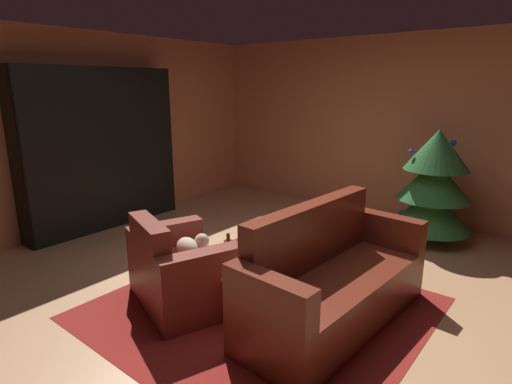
{
  "coord_description": "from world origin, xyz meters",
  "views": [
    {
      "loc": [
        2.18,
        -2.86,
        1.9
      ],
      "look_at": [
        -0.12,
        -0.01,
        0.94
      ],
      "focal_mm": 28.89,
      "sensor_mm": 36.0,
      "label": 1
    }
  ],
  "objects_px": {
    "armchair_red": "(180,272)",
    "decorated_tree": "(434,184)",
    "book_stack_on_table": "(252,254)",
    "couch_red": "(332,283)",
    "bottle_on_table": "(228,250)",
    "bookshelf_unit": "(110,150)",
    "coffee_table": "(252,266)"
  },
  "relations": [
    {
      "from": "armchair_red",
      "to": "couch_red",
      "type": "height_order",
      "value": "couch_red"
    },
    {
      "from": "bookshelf_unit",
      "to": "armchair_red",
      "type": "relative_size",
      "value": 1.83
    },
    {
      "from": "coffee_table",
      "to": "book_stack_on_table",
      "type": "xyz_separation_m",
      "value": [
        -0.03,
        0.03,
        0.1
      ]
    },
    {
      "from": "bookshelf_unit",
      "to": "coffee_table",
      "type": "relative_size",
      "value": 2.77
    },
    {
      "from": "bookshelf_unit",
      "to": "book_stack_on_table",
      "type": "height_order",
      "value": "bookshelf_unit"
    },
    {
      "from": "couch_red",
      "to": "bottle_on_table",
      "type": "height_order",
      "value": "couch_red"
    },
    {
      "from": "bookshelf_unit",
      "to": "book_stack_on_table",
      "type": "xyz_separation_m",
      "value": [
        2.89,
        -0.5,
        -0.57
      ]
    },
    {
      "from": "couch_red",
      "to": "bottle_on_table",
      "type": "relative_size",
      "value": 7.51
    },
    {
      "from": "bookshelf_unit",
      "to": "armchair_red",
      "type": "distance_m",
      "value": 2.66
    },
    {
      "from": "bookshelf_unit",
      "to": "coffee_table",
      "type": "distance_m",
      "value": 3.04
    },
    {
      "from": "armchair_red",
      "to": "decorated_tree",
      "type": "distance_m",
      "value": 3.27
    },
    {
      "from": "couch_red",
      "to": "coffee_table",
      "type": "relative_size",
      "value": 2.45
    },
    {
      "from": "couch_red",
      "to": "bottle_on_table",
      "type": "xyz_separation_m",
      "value": [
        -0.85,
        -0.32,
        0.17
      ]
    },
    {
      "from": "coffee_table",
      "to": "bottle_on_table",
      "type": "distance_m",
      "value": 0.25
    },
    {
      "from": "book_stack_on_table",
      "to": "coffee_table",
      "type": "bearing_deg",
      "value": -43.18
    },
    {
      "from": "bookshelf_unit",
      "to": "decorated_tree",
      "type": "bearing_deg",
      "value": 29.86
    },
    {
      "from": "couch_red",
      "to": "decorated_tree",
      "type": "relative_size",
      "value": 1.37
    },
    {
      "from": "decorated_tree",
      "to": "armchair_red",
      "type": "bearing_deg",
      "value": -112.81
    },
    {
      "from": "bottle_on_table",
      "to": "armchair_red",
      "type": "bearing_deg",
      "value": -140.88
    },
    {
      "from": "couch_red",
      "to": "coffee_table",
      "type": "bearing_deg",
      "value": -161.04
    },
    {
      "from": "couch_red",
      "to": "decorated_tree",
      "type": "xyz_separation_m",
      "value": [
        0.07,
        2.39,
        0.39
      ]
    },
    {
      "from": "couch_red",
      "to": "book_stack_on_table",
      "type": "xyz_separation_m",
      "value": [
        -0.69,
        -0.2,
        0.14
      ]
    },
    {
      "from": "book_stack_on_table",
      "to": "bottle_on_table",
      "type": "distance_m",
      "value": 0.21
    },
    {
      "from": "book_stack_on_table",
      "to": "bookshelf_unit",
      "type": "bearing_deg",
      "value": 170.25
    },
    {
      "from": "bookshelf_unit",
      "to": "book_stack_on_table",
      "type": "distance_m",
      "value": 2.99
    },
    {
      "from": "book_stack_on_table",
      "to": "bottle_on_table",
      "type": "height_order",
      "value": "bottle_on_table"
    },
    {
      "from": "armchair_red",
      "to": "coffee_table",
      "type": "height_order",
      "value": "armchair_red"
    },
    {
      "from": "coffee_table",
      "to": "bottle_on_table",
      "type": "relative_size",
      "value": 3.06
    },
    {
      "from": "book_stack_on_table",
      "to": "decorated_tree",
      "type": "distance_m",
      "value": 2.71
    },
    {
      "from": "coffee_table",
      "to": "book_stack_on_table",
      "type": "height_order",
      "value": "book_stack_on_table"
    },
    {
      "from": "couch_red",
      "to": "coffee_table",
      "type": "xyz_separation_m",
      "value": [
        -0.66,
        -0.23,
        0.04
      ]
    },
    {
      "from": "coffee_table",
      "to": "bottle_on_table",
      "type": "height_order",
      "value": "bottle_on_table"
    }
  ]
}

